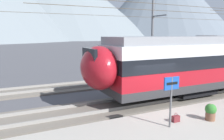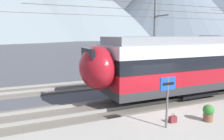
% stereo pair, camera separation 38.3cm
% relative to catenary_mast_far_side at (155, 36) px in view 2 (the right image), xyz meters
% --- Properties ---
extents(ground_plane, '(400.00, 400.00, 0.00)m').
position_rel_catenary_mast_far_side_xyz_m(ground_plane, '(-6.24, -8.53, -3.80)').
color(ground_plane, '#4C4C51').
extents(track_near, '(120.00, 3.00, 0.28)m').
position_rel_catenary_mast_far_side_xyz_m(track_near, '(-6.24, -7.39, -3.73)').
color(track_near, '#6B6359').
rests_on(track_near, ground).
extents(track_far, '(120.00, 3.00, 0.28)m').
position_rel_catenary_mast_far_side_xyz_m(track_far, '(-6.24, -1.76, -3.73)').
color(track_far, '#6B6359').
rests_on(track_far, ground).
extents(catenary_mast_far_side, '(43.13, 2.20, 7.21)m').
position_rel_catenary_mast_far_side_xyz_m(catenary_mast_far_side, '(0.00, 0.00, 0.00)').
color(catenary_mast_far_side, slate).
rests_on(catenary_mast_far_side, ground).
extents(platform_sign, '(0.70, 0.08, 2.04)m').
position_rel_catenary_mast_far_side_xyz_m(platform_sign, '(-7.30, -11.30, -1.97)').
color(platform_sign, '#59595B').
rests_on(platform_sign, platform_slab).
extents(handbag_near_sign, '(0.32, 0.18, 0.40)m').
position_rel_catenary_mast_far_side_xyz_m(handbag_near_sign, '(-6.72, -10.98, -3.33)').
color(handbag_near_sign, maroon).
rests_on(handbag_near_sign, platform_slab).
extents(potted_plant_platform_edge, '(0.47, 0.47, 0.73)m').
position_rel_catenary_mast_far_side_xyz_m(potted_plant_platform_edge, '(-5.25, -11.48, -3.07)').
color(potted_plant_platform_edge, brown).
rests_on(potted_plant_platform_edge, platform_slab).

